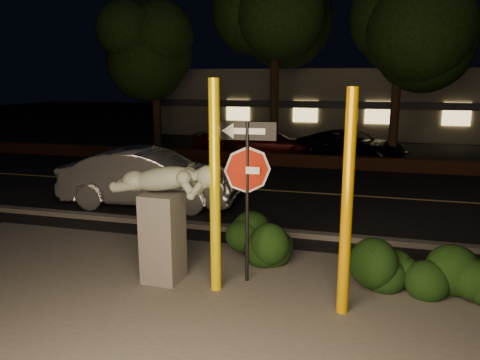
# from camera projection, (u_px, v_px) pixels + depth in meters

# --- Properties ---
(ground) EXTENTS (90.00, 90.00, 0.00)m
(ground) POSITION_uv_depth(u_px,v_px,m) (323.00, 174.00, 17.18)
(ground) COLOR black
(ground) RESTS_ON ground
(patio) EXTENTS (14.00, 6.00, 0.02)m
(patio) POSITION_uv_depth(u_px,v_px,m) (252.00, 321.00, 6.81)
(patio) COLOR #4C4944
(patio) RESTS_ON ground
(road) EXTENTS (80.00, 8.00, 0.01)m
(road) POSITION_uv_depth(u_px,v_px,m) (314.00, 193.00, 14.35)
(road) COLOR black
(road) RESTS_ON ground
(lane_marking) EXTENTS (80.00, 0.12, 0.00)m
(lane_marking) POSITION_uv_depth(u_px,v_px,m) (314.00, 193.00, 14.35)
(lane_marking) COLOR #CBBA51
(lane_marking) RESTS_ON road
(curb) EXTENTS (80.00, 0.25, 0.12)m
(curb) POSITION_uv_depth(u_px,v_px,m) (294.00, 233.00, 10.47)
(curb) COLOR #4C4944
(curb) RESTS_ON ground
(brick_wall) EXTENTS (40.00, 0.35, 0.50)m
(brick_wall) POSITION_uv_depth(u_px,v_px,m) (327.00, 162.00, 18.35)
(brick_wall) COLOR #4C2618
(brick_wall) RESTS_ON ground
(parking_lot) EXTENTS (40.00, 12.00, 0.01)m
(parking_lot) POSITION_uv_depth(u_px,v_px,m) (336.00, 148.00, 23.78)
(parking_lot) COLOR black
(parking_lot) RESTS_ON ground
(building) EXTENTS (22.00, 10.20, 4.00)m
(building) POSITION_uv_depth(u_px,v_px,m) (346.00, 101.00, 30.88)
(building) COLOR #686453
(building) RESTS_ON ground
(tree_far_a) EXTENTS (4.60, 4.60, 7.43)m
(tree_far_a) POSITION_uv_depth(u_px,v_px,m) (154.00, 35.00, 20.92)
(tree_far_a) COLOR black
(tree_far_a) RESTS_ON ground
(tree_far_b) EXTENTS (5.20, 5.20, 8.41)m
(tree_far_b) POSITION_uv_depth(u_px,v_px,m) (276.00, 15.00, 19.54)
(tree_far_b) COLOR black
(tree_far_b) RESTS_ON ground
(tree_far_c) EXTENTS (4.80, 4.80, 7.84)m
(tree_far_c) POSITION_uv_depth(u_px,v_px,m) (401.00, 20.00, 17.97)
(tree_far_c) COLOR black
(tree_far_c) RESTS_ON ground
(yellow_pole_left) EXTENTS (0.17, 0.17, 3.47)m
(yellow_pole_left) POSITION_uv_depth(u_px,v_px,m) (215.00, 189.00, 7.45)
(yellow_pole_left) COLOR yellow
(yellow_pole_left) RESTS_ON ground
(yellow_pole_right) EXTENTS (0.17, 0.17, 3.36)m
(yellow_pole_right) POSITION_uv_depth(u_px,v_px,m) (347.00, 206.00, 6.70)
(yellow_pole_right) COLOR #E49F00
(yellow_pole_right) RESTS_ON ground
(signpost) EXTENTS (0.94, 0.12, 2.77)m
(signpost) POSITION_uv_depth(u_px,v_px,m) (247.00, 170.00, 7.72)
(signpost) COLOR black
(signpost) RESTS_ON ground
(sculpture) EXTENTS (1.96, 0.64, 2.10)m
(sculpture) POSITION_uv_depth(u_px,v_px,m) (164.00, 210.00, 7.89)
(sculpture) COLOR #4C4944
(sculpture) RESTS_ON ground
(hedge_center) EXTENTS (1.85, 1.03, 0.92)m
(hedge_center) POSITION_uv_depth(u_px,v_px,m) (258.00, 239.00, 8.94)
(hedge_center) COLOR black
(hedge_center) RESTS_ON ground
(hedge_right) EXTENTS (1.73, 1.20, 1.03)m
(hedge_right) POSITION_uv_depth(u_px,v_px,m) (403.00, 259.00, 7.79)
(hedge_right) COLOR black
(hedge_right) RESTS_ON ground
(hedge_far_right) EXTENTS (1.59, 1.26, 0.96)m
(hedge_far_right) POSITION_uv_depth(u_px,v_px,m) (475.00, 271.00, 7.40)
(hedge_far_right) COLOR black
(hedge_far_right) RESTS_ON ground
(silver_sedan) EXTENTS (4.91, 2.15, 1.57)m
(silver_sedan) POSITION_uv_depth(u_px,v_px,m) (150.00, 178.00, 12.85)
(silver_sedan) COLOR #B5B5BA
(silver_sedan) RESTS_ON ground
(parked_car_red) EXTENTS (4.02, 1.67, 1.36)m
(parked_car_red) POSITION_uv_depth(u_px,v_px,m) (237.00, 140.00, 21.45)
(parked_car_red) COLOR maroon
(parked_car_red) RESTS_ON ground
(parked_car_darkred) EXTENTS (4.43, 2.48, 1.21)m
(parked_car_darkred) POSITION_uv_depth(u_px,v_px,m) (269.00, 143.00, 21.05)
(parked_car_darkred) COLOR #39070B
(parked_car_darkred) RESTS_ON ground
(parked_car_dark) EXTENTS (5.14, 3.90, 1.30)m
(parked_car_dark) POSITION_uv_depth(u_px,v_px,m) (351.00, 145.00, 19.98)
(parked_car_dark) COLOR black
(parked_car_dark) RESTS_ON ground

